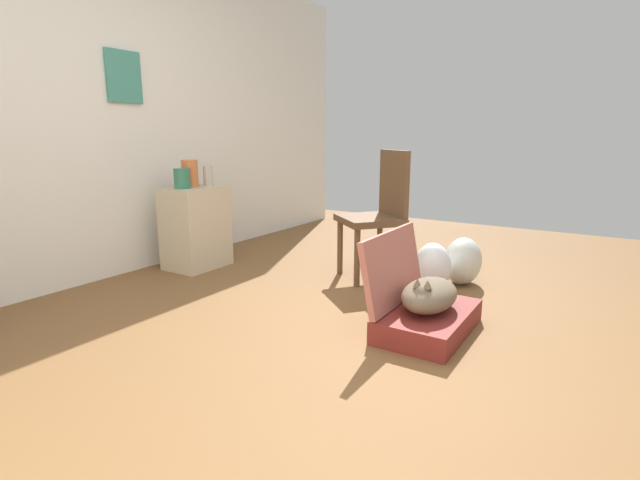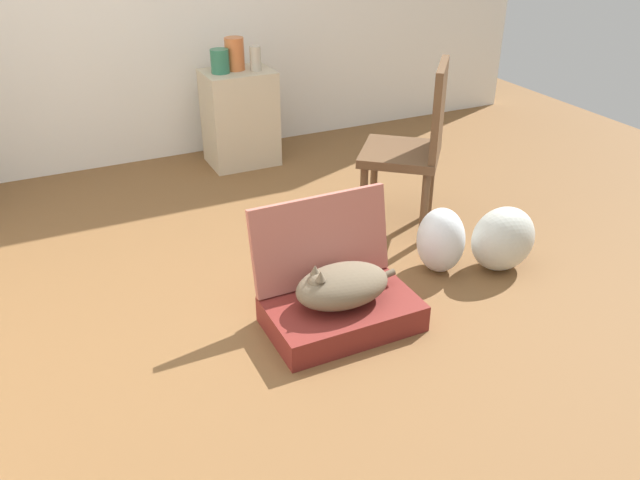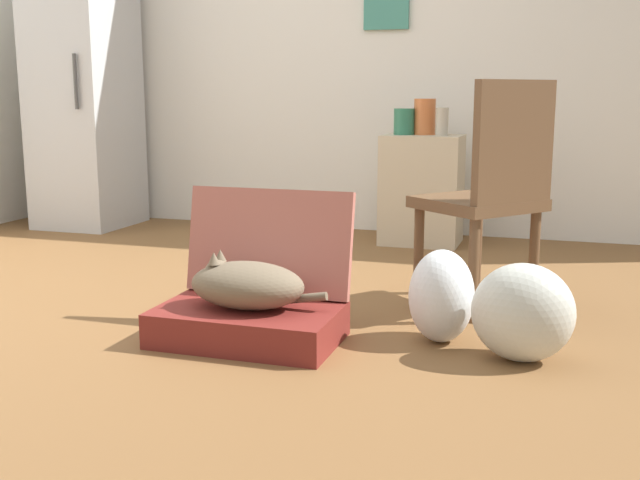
% 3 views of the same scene
% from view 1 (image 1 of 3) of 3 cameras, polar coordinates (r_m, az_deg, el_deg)
% --- Properties ---
extents(ground_plane, '(7.68, 7.68, 0.00)m').
position_cam_1_polar(ground_plane, '(2.60, 4.76, -12.18)').
color(ground_plane, brown).
rests_on(ground_plane, ground).
extents(wall_back, '(6.40, 0.15, 2.60)m').
position_cam_1_polar(wall_back, '(3.95, -26.29, 14.40)').
color(wall_back, silver).
rests_on(wall_back, ground).
extents(suitcase_base, '(0.68, 0.42, 0.13)m').
position_cam_1_polar(suitcase_base, '(2.76, 12.86, -9.46)').
color(suitcase_base, maroon).
rests_on(suitcase_base, ground).
extents(suitcase_lid, '(0.68, 0.12, 0.42)m').
position_cam_1_polar(suitcase_lid, '(2.75, 8.77, -3.32)').
color(suitcase_lid, '#B26356').
rests_on(suitcase_lid, suitcase_base).
extents(cat, '(0.52, 0.28, 0.21)m').
position_cam_1_polar(cat, '(2.70, 12.97, -6.44)').
color(cat, brown).
rests_on(cat, suitcase_base).
extents(plastic_bag_white, '(0.24, 0.26, 0.35)m').
position_cam_1_polar(plastic_bag_white, '(3.42, 13.36, -3.26)').
color(plastic_bag_white, silver).
rests_on(plastic_bag_white, ground).
extents(plastic_bag_clear, '(0.35, 0.27, 0.35)m').
position_cam_1_polar(plastic_bag_clear, '(3.66, 16.79, -2.43)').
color(plastic_bag_clear, silver).
rests_on(plastic_bag_clear, ground).
extents(side_table, '(0.48, 0.37, 0.67)m').
position_cam_1_polar(side_table, '(4.06, -14.70, 1.46)').
color(side_table, beige).
rests_on(side_table, ground).
extents(vase_tall, '(0.13, 0.13, 0.16)m').
position_cam_1_polar(vase_tall, '(3.92, -16.26, 7.12)').
color(vase_tall, '#2D7051').
rests_on(vase_tall, side_table).
extents(vase_short, '(0.08, 0.08, 0.17)m').
position_cam_1_polar(vase_short, '(4.05, -13.32, 7.49)').
color(vase_short, '#B7AD99').
rests_on(vase_short, side_table).
extents(vase_round, '(0.13, 0.13, 0.22)m').
position_cam_1_polar(vase_round, '(4.02, -15.37, 7.72)').
color(vase_round, '#CC6B38').
rests_on(vase_round, side_table).
extents(chair, '(0.61, 0.61, 0.97)m').
position_cam_1_polar(chair, '(3.63, 7.10, 3.55)').
color(chair, brown).
rests_on(chair, ground).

